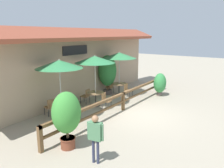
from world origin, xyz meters
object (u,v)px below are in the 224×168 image
(chair_far_streetside, at_px, (128,90))
(dining_table_middle, at_px, (95,95))
(potted_plant_small_flowering, at_px, (67,115))
(chair_near_streetside, at_px, (74,112))
(chair_middle_wallside, at_px, (86,95))
(patio_umbrella_far, at_px, (119,55))
(chair_far_wallside, at_px, (110,87))
(potted_plant_corner_fern, at_px, (107,72))
(dining_table_far, at_px, (119,86))
(pedestrian, at_px, (95,133))
(chair_near_wallside, at_px, (50,106))
(patio_umbrella_middle, at_px, (95,59))
(patio_umbrella_near, at_px, (59,64))
(dining_table_near, at_px, (61,106))
(potted_plant_entrance_palm, at_px, (160,83))
(chair_middle_streetside, at_px, (106,100))

(chair_far_streetside, bearing_deg, dining_table_middle, 165.42)
(chair_far_streetside, bearing_deg, potted_plant_small_flowering, -168.66)
(dining_table_middle, bearing_deg, chair_near_streetside, -165.06)
(chair_middle_wallside, xyz_separation_m, patio_umbrella_far, (2.56, -0.57, 2.10))
(chair_far_wallside, bearing_deg, potted_plant_corner_fern, -11.78)
(dining_table_far, relative_size, potted_plant_small_flowering, 0.46)
(dining_table_middle, distance_m, pedestrian, 5.54)
(chair_near_wallside, bearing_deg, chair_near_streetside, 105.62)
(dining_table_far, bearing_deg, patio_umbrella_middle, -176.81)
(potted_plant_small_flowering, bearing_deg, chair_near_streetside, 40.01)
(dining_table_far, distance_m, chair_far_wallside, 0.70)
(patio_umbrella_near, distance_m, potted_plant_corner_fern, 4.83)
(dining_table_near, height_order, patio_umbrella_far, patio_umbrella_far)
(chair_far_wallside, xyz_separation_m, pedestrian, (-6.78, -4.35, 0.54))
(chair_near_wallside, xyz_separation_m, patio_umbrella_middle, (2.42, -0.84, 2.10))
(dining_table_near, xyz_separation_m, pedestrian, (-1.91, -3.63, 0.39))
(patio_umbrella_near, distance_m, pedestrian, 4.39)
(dining_table_far, height_order, potted_plant_corner_fern, potted_plant_corner_fern)
(chair_middle_wallside, relative_size, patio_umbrella_far, 0.30)
(potted_plant_entrance_palm, height_order, potted_plant_corner_fern, potted_plant_corner_fern)
(dining_table_near, distance_m, chair_far_streetside, 4.89)
(potted_plant_small_flowering, bearing_deg, patio_umbrella_middle, 27.53)
(patio_umbrella_near, distance_m, potted_plant_entrance_palm, 6.85)
(chair_middle_wallside, bearing_deg, patio_umbrella_near, 5.32)
(chair_middle_wallside, xyz_separation_m, potted_plant_corner_fern, (2.30, 0.17, 1.04))
(patio_umbrella_middle, bearing_deg, chair_far_wallside, 18.25)
(patio_umbrella_near, relative_size, chair_far_streetside, 3.33)
(dining_table_far, distance_m, potted_plant_entrance_palm, 2.60)
(potted_plant_entrance_palm, bearing_deg, patio_umbrella_near, 160.60)
(dining_table_near, distance_m, dining_table_middle, 2.35)
(chair_far_streetside, height_order, potted_plant_small_flowering, potted_plant_small_flowering)
(patio_umbrella_middle, xyz_separation_m, chair_middle_streetside, (0.00, -0.71, -2.10))
(patio_umbrella_middle, bearing_deg, patio_umbrella_far, 3.19)
(patio_umbrella_far, relative_size, potted_plant_entrance_palm, 1.90)
(dining_table_middle, height_order, chair_middle_streetside, chair_middle_streetside)
(chair_middle_wallside, distance_m, potted_plant_corner_fern, 2.52)
(patio_umbrella_near, relative_size, dining_table_middle, 2.99)
(potted_plant_small_flowering, distance_m, pedestrian, 1.40)
(chair_middle_wallside, relative_size, chair_far_wallside, 1.00)
(potted_plant_small_flowering, bearing_deg, dining_table_near, 51.98)
(chair_near_wallside, xyz_separation_m, chair_far_streetside, (4.91, -1.39, 0.00))
(chair_far_streetside, height_order, potted_plant_corner_fern, potted_plant_corner_fern)
(patio_umbrella_middle, bearing_deg, chair_middle_wallside, 89.78)
(dining_table_middle, bearing_deg, dining_table_near, 177.20)
(chair_far_wallside, bearing_deg, chair_far_streetside, 88.35)
(chair_far_streetside, bearing_deg, potted_plant_corner_fern, 95.72)
(chair_near_streetside, distance_m, potted_plant_corner_fern, 4.93)
(dining_table_near, xyz_separation_m, patio_umbrella_middle, (2.35, -0.11, 1.95))
(chair_near_wallside, bearing_deg, chair_far_streetside, 174.81)
(chair_middle_streetside, xyz_separation_m, pedestrian, (-4.26, -2.81, 0.54))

